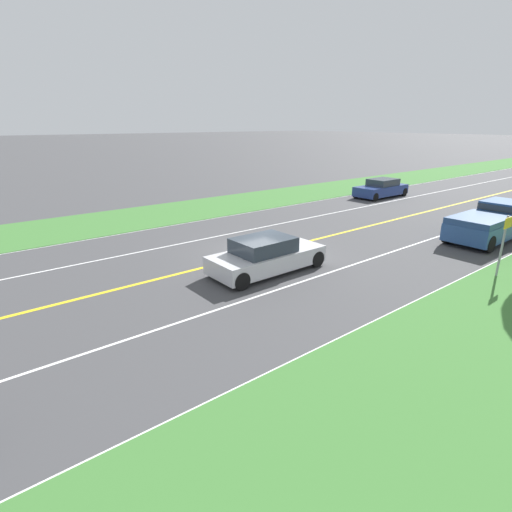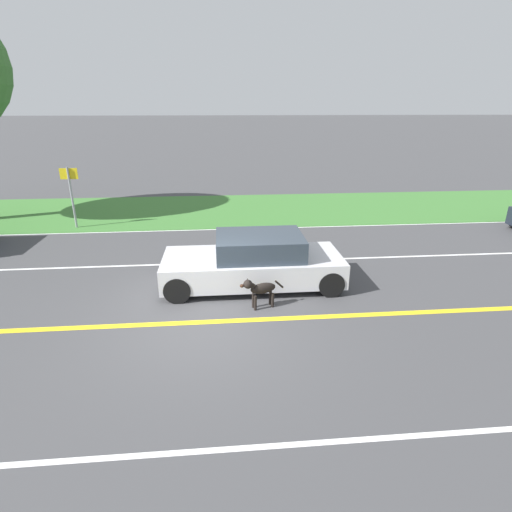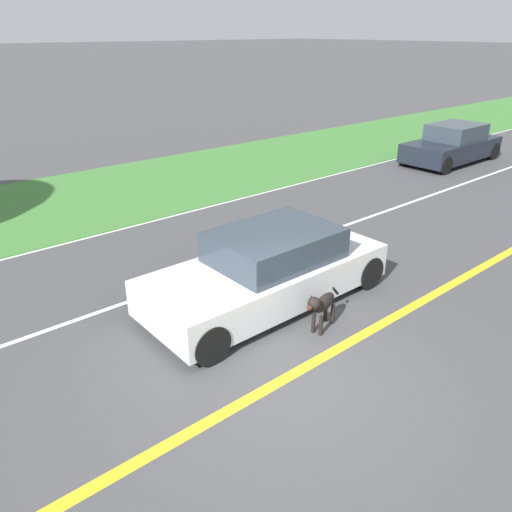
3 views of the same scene
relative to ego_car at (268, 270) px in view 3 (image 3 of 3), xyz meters
name	(u,v)px [view 3 (image 3 of 3)]	position (x,y,z in m)	size (l,w,h in m)	color
ground_plane	(289,377)	(-1.87, 1.25, -0.64)	(400.00, 400.00, 0.00)	#424244
centre_divider_line	(289,377)	(-1.87, 1.25, -0.63)	(0.18, 160.00, 0.01)	yellow
lane_edge_line_right	(90,237)	(5.13, 1.25, -0.63)	(0.14, 160.00, 0.01)	white
lane_dash_same_dir	(164,289)	(1.63, 1.25, -0.63)	(0.10, 160.00, 0.01)	white
grass_verge_right	(46,206)	(8.13, 1.25, -0.62)	(6.00, 160.00, 0.03)	#3D7533
ego_car	(268,270)	(0.00, 0.00, 0.00)	(1.92, 4.58, 1.37)	silver
dog	(322,305)	(-1.31, -0.01, -0.15)	(0.40, 1.06, 0.77)	black
car_trailing_near	(452,145)	(3.49, -12.27, 0.01)	(1.82, 4.23, 1.41)	black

